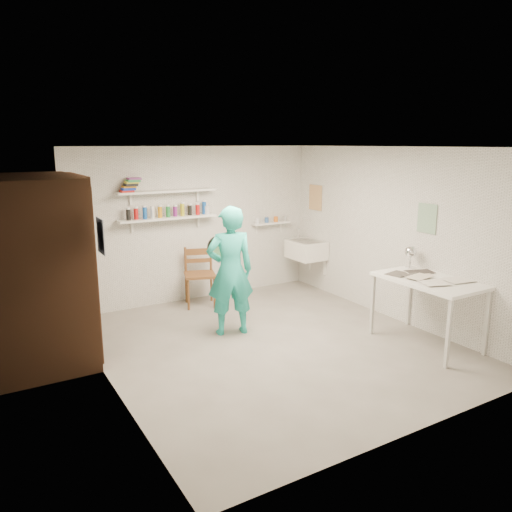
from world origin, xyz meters
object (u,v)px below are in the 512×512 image
belfast_sink (306,250)px  wall_clock (219,247)px  wooden_chair (200,275)px  desk_lamp (411,252)px  man (230,271)px  work_table (427,312)px

belfast_sink → wall_clock: (-2.06, -0.87, 0.42)m
wooden_chair → desk_lamp: 3.09m
man → wall_clock: man is taller
man → wall_clock: size_ratio=5.56×
belfast_sink → wall_clock: wall_clock is taller
wall_clock → work_table: (1.95, -1.78, -0.70)m
wooden_chair → work_table: wooden_chair is taller
wall_clock → desk_lamp: wall_clock is taller
belfast_sink → work_table: size_ratio=0.48×
desk_lamp → work_table: bearing=-112.4°
wooden_chair → work_table: size_ratio=0.77×
belfast_sink → desk_lamp: size_ratio=3.81×
man → wall_clock: 0.36m
belfast_sink → man: 2.29m
belfast_sink → wooden_chair: bearing=175.1°
belfast_sink → wall_clock: size_ratio=1.99×
belfast_sink → work_table: bearing=-92.4°
belfast_sink → man: bearing=-151.6°
man → desk_lamp: size_ratio=10.69×
belfast_sink → desk_lamp: (0.10, -2.15, 0.36)m
man → work_table: size_ratio=1.34×
work_table → man: bearing=140.5°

